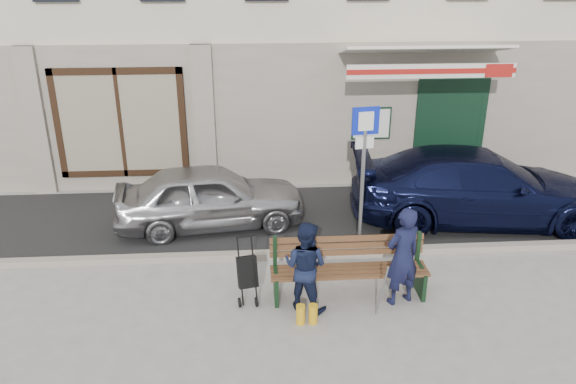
{
  "coord_description": "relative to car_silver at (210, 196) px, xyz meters",
  "views": [
    {
      "loc": [
        -0.39,
        -7.13,
        4.84
      ],
      "look_at": [
        0.21,
        1.6,
        1.2
      ],
      "focal_mm": 35.0,
      "sensor_mm": 36.0,
      "label": 1
    }
  ],
  "objects": [
    {
      "name": "ground",
      "position": [
        1.21,
        -2.89,
        -0.61
      ],
      "size": [
        80.0,
        80.0,
        0.0
      ],
      "primitive_type": "plane",
      "color": "#9E9991",
      "rests_on": "ground"
    },
    {
      "name": "asphalt_lane",
      "position": [
        1.21,
        0.21,
        -0.61
      ],
      "size": [
        60.0,
        3.2,
        0.01
      ],
      "primitive_type": "cube",
      "color": "#282828",
      "rests_on": "ground"
    },
    {
      "name": "curb",
      "position": [
        1.21,
        -1.39,
        -0.55
      ],
      "size": [
        60.0,
        0.18,
        0.12
      ],
      "primitive_type": "cube",
      "color": "#9E9384",
      "rests_on": "ground"
    },
    {
      "name": "car_silver",
      "position": [
        0.0,
        0.0,
        0.0
      ],
      "size": [
        3.77,
        1.92,
        1.23
      ],
      "primitive_type": "imported",
      "rotation": [
        0.0,
        0.0,
        1.7
      ],
      "color": "#ADACB1",
      "rests_on": "ground"
    },
    {
      "name": "car_navy",
      "position": [
        5.23,
        -0.1,
        0.1
      ],
      "size": [
        5.08,
        2.43,
        1.43
      ],
      "primitive_type": "imported",
      "rotation": [
        0.0,
        0.0,
        1.48
      ],
      "color": "black",
      "rests_on": "ground"
    },
    {
      "name": "parking_sign",
      "position": [
        2.74,
        -1.0,
        1.1
      ],
      "size": [
        0.48,
        0.11,
        2.57
      ],
      "rotation": [
        0.0,
        0.0,
        0.15
      ],
      "color": "gray",
      "rests_on": "ground"
    },
    {
      "name": "bench",
      "position": [
        2.21,
        -2.66,
        -0.16
      ],
      "size": [
        2.4,
        1.17,
        0.98
      ],
      "color": "brown",
      "rests_on": "ground"
    },
    {
      "name": "man",
      "position": [
        3.01,
        -2.87,
        0.16
      ],
      "size": [
        0.66,
        0.55,
        1.55
      ],
      "primitive_type": "imported",
      "rotation": [
        0.0,
        0.0,
        3.51
      ],
      "color": "#121533",
      "rests_on": "ground"
    },
    {
      "name": "woman",
      "position": [
        1.56,
        -2.93,
        0.09
      ],
      "size": [
        0.86,
        0.8,
        1.4
      ],
      "primitive_type": "imported",
      "rotation": [
        0.0,
        0.0,
        2.62
      ],
      "color": "#121933",
      "rests_on": "ground"
    },
    {
      "name": "stroller",
      "position": [
        0.71,
        -2.66,
        -0.16
      ],
      "size": [
        0.34,
        0.45,
        1.02
      ],
      "rotation": [
        0.0,
        0.0,
        0.21
      ],
      "color": "black",
      "rests_on": "ground"
    }
  ]
}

